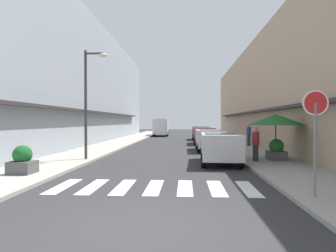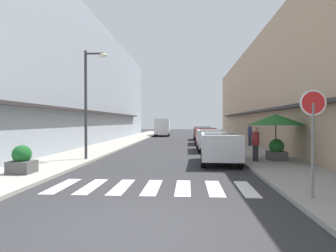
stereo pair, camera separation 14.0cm
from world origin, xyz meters
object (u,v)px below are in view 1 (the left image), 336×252
at_px(delivery_van, 161,126).
at_px(planter_corner, 22,161).
at_px(street_lamp, 89,93).
at_px(parked_car_near, 220,145).
at_px(parked_car_far, 204,134).
at_px(planter_midblock, 276,150).
at_px(parked_car_mid, 210,138).
at_px(pedestrian_walking_near, 256,144).
at_px(cafe_umbrella, 276,120).
at_px(parked_car_distant, 200,131).
at_px(pedestrian_walking_far, 249,134).
at_px(round_street_sign, 315,115).

height_order(delivery_van, planter_corner, delivery_van).
distance_m(delivery_van, street_lamp, 26.59).
distance_m(parked_car_near, parked_car_far, 12.33).
xyz_separation_m(street_lamp, planter_midblock, (9.43, 0.30, -2.89)).
xyz_separation_m(parked_car_near, planter_corner, (-7.63, -3.80, -0.34)).
bearing_deg(parked_car_mid, parked_car_far, 90.00).
bearing_deg(parked_car_mid, street_lamp, -139.18).
bearing_deg(planter_midblock, pedestrian_walking_near, -151.19).
bearing_deg(cafe_umbrella, pedestrian_walking_near, -153.11).
bearing_deg(planter_midblock, parked_car_mid, 118.40).
xyz_separation_m(parked_car_distant, cafe_umbrella, (2.83, -18.03, 1.20)).
bearing_deg(pedestrian_walking_far, round_street_sign, -19.38).
xyz_separation_m(parked_car_far, round_street_sign, (1.59, -19.05, 1.26)).
height_order(delivery_van, street_lamp, street_lamp).
bearing_deg(round_street_sign, parked_car_far, 94.77).
distance_m(parked_car_near, delivery_van, 27.44).
xyz_separation_m(parked_car_distant, pedestrian_walking_near, (1.72, -18.59, 0.04)).
height_order(parked_car_mid, pedestrian_walking_far, pedestrian_walking_far).
relative_size(parked_car_near, round_street_sign, 1.55).
distance_m(parked_car_mid, pedestrian_walking_far, 4.58).
relative_size(parked_car_near, pedestrian_walking_near, 2.60).
bearing_deg(planter_corner, parked_car_mid, 52.53).
relative_size(parked_car_distant, cafe_umbrella, 1.43).
bearing_deg(cafe_umbrella, parked_car_mid, 117.50).
distance_m(parked_car_near, planter_corner, 8.53).
bearing_deg(pedestrian_walking_near, cafe_umbrella, -149.42).
distance_m(parked_car_far, parked_car_distant, 6.42).
relative_size(parked_car_mid, pedestrian_walking_far, 2.35).
bearing_deg(pedestrian_walking_far, planter_corner, -53.10).
xyz_separation_m(parked_car_mid, pedestrian_walking_far, (3.31, 3.16, 0.09)).
distance_m(parked_car_near, parked_car_mid, 6.15).
height_order(parked_car_distant, pedestrian_walking_near, pedestrian_walking_near).
relative_size(round_street_sign, pedestrian_walking_far, 1.59).
height_order(street_lamp, planter_midblock, street_lamp).
distance_m(street_lamp, cafe_umbrella, 9.46).
distance_m(round_street_sign, cafe_umbrella, 7.54).
xyz_separation_m(round_street_sign, planter_corner, (-9.22, 2.92, -1.60)).
xyz_separation_m(parked_car_mid, parked_car_far, (0.00, 6.19, 0.00)).
bearing_deg(parked_car_distant, parked_car_far, -90.00).
xyz_separation_m(parked_car_mid, pedestrian_walking_near, (1.72, -5.99, 0.04)).
xyz_separation_m(parked_car_distant, street_lamp, (-6.54, -18.25, 2.55)).
bearing_deg(street_lamp, pedestrian_walking_far, 41.80).
relative_size(parked_car_near, delivery_van, 0.76).
relative_size(delivery_van, street_lamp, 0.99).
bearing_deg(cafe_umbrella, planter_midblock, 52.19).
bearing_deg(street_lamp, parked_car_distant, 70.29).
bearing_deg(cafe_umbrella, parked_car_far, 103.68).
xyz_separation_m(round_street_sign, pedestrian_walking_near, (0.13, 6.88, -1.23)).
distance_m(round_street_sign, pedestrian_walking_near, 6.98).
bearing_deg(parked_car_far, parked_car_near, -90.00).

